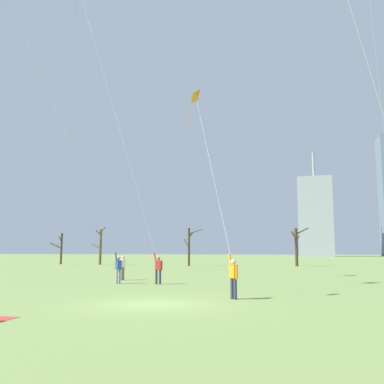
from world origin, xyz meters
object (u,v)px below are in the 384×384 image
at_px(kite_flyer_midfield_left_purple, 143,216).
at_px(bare_tree_right_of_center, 100,245).
at_px(kite_flyer_midfield_right_pink, 103,230).
at_px(bare_tree_leftmost, 189,245).
at_px(bare_tree_center, 61,247).
at_px(bystander_watching_nearby, 123,267).
at_px(bare_tree_far_right_edge, 296,245).
at_px(kite_flyer_far_back_orange, 226,239).

xyz_separation_m(kite_flyer_midfield_left_purple, bare_tree_right_of_center, (-18.43, 31.77, -1.33)).
bearing_deg(kite_flyer_midfield_right_pink, bare_tree_leftmost, 95.57).
xyz_separation_m(kite_flyer_midfield_left_purple, kite_flyer_midfield_right_pink, (-1.67, -2.13, -0.93)).
xyz_separation_m(bare_tree_leftmost, bare_tree_center, (-19.90, 2.26, -0.29)).
xyz_separation_m(kite_flyer_midfield_left_purple, bystander_watching_nearby, (-2.39, 2.55, -3.18)).
bearing_deg(kite_flyer_midfield_left_purple, bare_tree_right_of_center, 120.11).
bearing_deg(bystander_watching_nearby, bare_tree_far_right_edge, 69.36).
distance_m(kite_flyer_far_back_orange, bare_tree_right_of_center, 45.19).
height_order(kite_flyer_far_back_orange, bare_tree_far_right_edge, kite_flyer_far_back_orange).
xyz_separation_m(kite_flyer_far_back_orange, bare_tree_right_of_center, (-24.59, 37.91, 0.28)).
xyz_separation_m(kite_flyer_midfield_left_purple, bare_tree_center, (-24.65, 31.72, -1.65)).
bearing_deg(bare_tree_leftmost, kite_flyer_midfield_left_purple, -80.85).
bearing_deg(kite_flyer_midfield_left_purple, kite_flyer_far_back_orange, -44.89).
height_order(kite_flyer_far_back_orange, kite_flyer_midfield_left_purple, kite_flyer_midfield_left_purple).
bearing_deg(kite_flyer_midfield_right_pink, bystander_watching_nearby, 98.81).
bearing_deg(kite_flyer_midfield_right_pink, bare_tree_far_right_edge, 73.10).
distance_m(kite_flyer_midfield_left_purple, bystander_watching_nearby, 4.73).
distance_m(kite_flyer_midfield_left_purple, bare_tree_leftmost, 29.87).
relative_size(kite_flyer_far_back_orange, kite_flyer_midfield_left_purple, 0.53).
bearing_deg(bystander_watching_nearby, bare_tree_leftmost, 95.00).
relative_size(bystander_watching_nearby, bare_tree_leftmost, 0.33).
relative_size(bare_tree_leftmost, bare_tree_right_of_center, 0.92).
distance_m(bare_tree_leftmost, bare_tree_center, 20.03).
xyz_separation_m(bystander_watching_nearby, bare_tree_center, (-22.26, 29.16, 1.53)).
distance_m(kite_flyer_midfield_left_purple, bare_tree_right_of_center, 36.75).
bearing_deg(kite_flyer_midfield_left_purple, bystander_watching_nearby, 133.13).
bearing_deg(kite_flyer_far_back_orange, bare_tree_leftmost, 107.04).
height_order(kite_flyer_far_back_orange, kite_flyer_midfield_right_pink, kite_flyer_midfield_right_pink).
xyz_separation_m(bare_tree_center, bare_tree_right_of_center, (6.22, 0.06, 0.32)).
bearing_deg(kite_flyer_midfield_right_pink, kite_flyer_midfield_left_purple, 51.91).
bearing_deg(bare_tree_far_right_edge, bare_tree_center, -179.52).
distance_m(bystander_watching_nearby, bare_tree_right_of_center, 33.38).
bearing_deg(bare_tree_right_of_center, bare_tree_far_right_edge, 0.47).
height_order(kite_flyer_far_back_orange, bare_tree_right_of_center, kite_flyer_far_back_orange).
height_order(kite_flyer_midfield_right_pink, bare_tree_center, kite_flyer_midfield_right_pink).
bearing_deg(bare_tree_center, bare_tree_far_right_edge, 0.48).
bearing_deg(bare_tree_center, kite_flyer_midfield_right_pink, -55.82).
relative_size(bare_tree_center, bare_tree_right_of_center, 0.84).
bearing_deg(bare_tree_right_of_center, bare_tree_center, -179.49).
bearing_deg(kite_flyer_far_back_orange, kite_flyer_midfield_right_pink, 152.87).
height_order(kite_flyer_midfield_left_purple, bare_tree_right_of_center, kite_flyer_midfield_left_purple).
xyz_separation_m(kite_flyer_far_back_orange, bare_tree_leftmost, (-10.91, 35.59, 0.24)).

